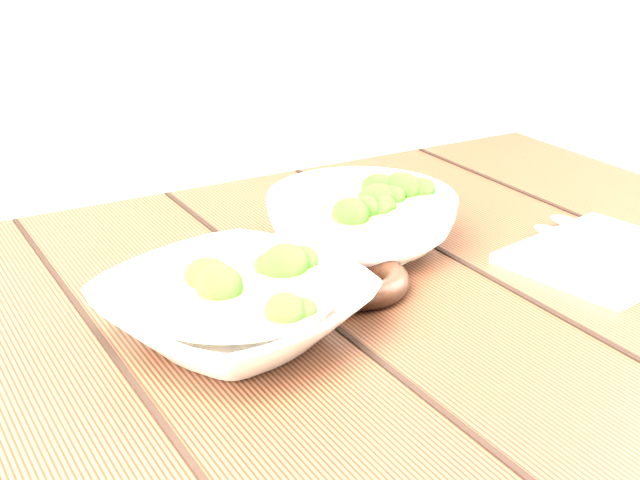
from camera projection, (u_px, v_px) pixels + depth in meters
table at (327, 405)px, 0.94m from camera, size 1.20×0.80×0.75m
soup_bowl_front at (234, 309)px, 0.81m from camera, size 0.29×0.29×0.07m
soup_bowl_back at (361, 221)px, 1.00m from camera, size 0.21×0.21×0.08m
trivet at (356, 280)px, 0.91m from camera, size 0.14×0.14×0.03m
napkin at (605, 257)px, 0.99m from camera, size 0.23×0.20×0.01m
spoon_left at (570, 241)px, 1.01m from camera, size 0.03×0.16×0.01m
spoon_right at (586, 230)px, 1.04m from camera, size 0.03×0.16×0.01m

